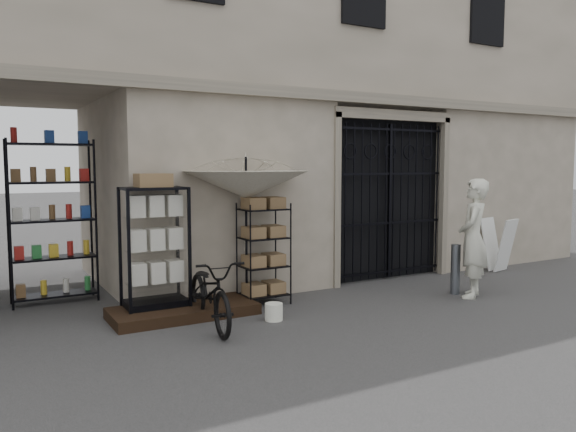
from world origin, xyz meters
TOP-DOWN VIEW (x-y plane):
  - ground at (0.00, 0.00)m, footprint 80.00×80.00m
  - main_building at (0.00, 4.00)m, footprint 14.00×4.00m
  - shop_recess at (-4.50, 2.80)m, footprint 3.00×1.70m
  - shop_shelving at (-4.55, 3.30)m, footprint 2.70×0.50m
  - iron_gate at (1.75, 2.28)m, footprint 2.50×0.21m
  - step_platform at (-2.40, 1.55)m, footprint 2.00×0.90m
  - display_cabinet at (-2.73, 1.73)m, footprint 0.97×0.80m
  - wire_rack at (-1.09, 1.64)m, footprint 0.79×0.66m
  - market_umbrella at (-1.33, 1.73)m, footprint 2.17×2.18m
  - white_bucket at (-1.40, 0.74)m, footprint 0.27×0.27m
  - bicycle at (-2.26, 0.89)m, footprint 0.70×0.98m
  - steel_bollard at (1.93, 0.65)m, footprint 0.17×0.17m
  - shopkeeper at (2.01, 0.37)m, footprint 1.71×1.92m
  - easel_sign at (4.16, 1.65)m, footprint 0.60×0.66m

SIDE VIEW (x-z plane):
  - ground at x=0.00m, z-range 0.00..0.00m
  - bicycle at x=-2.26m, z-range -0.88..0.88m
  - shopkeeper at x=2.01m, z-range -0.23..0.23m
  - step_platform at x=-2.40m, z-range 0.00..0.15m
  - white_bucket at x=-1.40m, z-range 0.00..0.23m
  - steel_bollard at x=1.93m, z-range 0.00..0.82m
  - easel_sign at x=4.16m, z-range 0.02..1.05m
  - wire_rack at x=-1.09m, z-range -0.02..1.52m
  - display_cabinet at x=-2.73m, z-range 0.00..1.80m
  - shop_shelving at x=-4.55m, z-range 0.00..2.50m
  - iron_gate at x=1.75m, z-range 0.00..3.00m
  - shop_recess at x=-4.50m, z-range 0.00..3.00m
  - market_umbrella at x=-1.33m, z-range 0.59..3.27m
  - main_building at x=0.00m, z-range 0.00..9.00m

